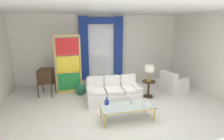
{
  "coord_description": "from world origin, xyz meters",
  "views": [
    {
      "loc": [
        -1.51,
        -4.86,
        2.53
      ],
      "look_at": [
        -0.01,
        0.9,
        1.05
      ],
      "focal_mm": 28.94,
      "sensor_mm": 36.0,
      "label": 1
    }
  ],
  "objects_px": {
    "armchair_white": "(173,84)",
    "stained_glass_divider": "(68,66)",
    "peacock_figurine": "(81,90)",
    "table_lamp_brass": "(149,69)",
    "bottle_blue_decanter": "(131,99)",
    "coffee_table": "(127,107)",
    "round_side_table": "(149,87)",
    "bottle_amber_squat": "(144,104)",
    "vintage_tv": "(46,76)",
    "bottle_crystal_tall": "(107,102)",
    "couch_white_long": "(113,93)"
  },
  "relations": [
    {
      "from": "bottle_blue_decanter",
      "to": "bottle_crystal_tall",
      "type": "xyz_separation_m",
      "value": [
        -0.66,
        0.12,
        -0.06
      ]
    },
    {
      "from": "bottle_crystal_tall",
      "to": "table_lamp_brass",
      "type": "xyz_separation_m",
      "value": [
        1.8,
        1.12,
        0.55
      ]
    },
    {
      "from": "bottle_blue_decanter",
      "to": "stained_glass_divider",
      "type": "distance_m",
      "value": 2.93
    },
    {
      "from": "coffee_table",
      "to": "armchair_white",
      "type": "relative_size",
      "value": 1.52
    },
    {
      "from": "vintage_tv",
      "to": "round_side_table",
      "type": "distance_m",
      "value": 3.75
    },
    {
      "from": "stained_glass_divider",
      "to": "table_lamp_brass",
      "type": "xyz_separation_m",
      "value": [
        2.75,
        -1.16,
        -0.03
      ]
    },
    {
      "from": "bottle_blue_decanter",
      "to": "bottle_crystal_tall",
      "type": "height_order",
      "value": "bottle_blue_decanter"
    },
    {
      "from": "couch_white_long",
      "to": "bottle_blue_decanter",
      "type": "relative_size",
      "value": 5.53
    },
    {
      "from": "bottle_crystal_tall",
      "to": "table_lamp_brass",
      "type": "relative_size",
      "value": 0.37
    },
    {
      "from": "table_lamp_brass",
      "to": "bottle_blue_decanter",
      "type": "bearing_deg",
      "value": -132.51
    },
    {
      "from": "bottle_crystal_tall",
      "to": "armchair_white",
      "type": "relative_size",
      "value": 0.22
    },
    {
      "from": "couch_white_long",
      "to": "coffee_table",
      "type": "distance_m",
      "value": 1.29
    },
    {
      "from": "coffee_table",
      "to": "round_side_table",
      "type": "distance_m",
      "value": 1.86
    },
    {
      "from": "bottle_amber_squat",
      "to": "table_lamp_brass",
      "type": "height_order",
      "value": "table_lamp_brass"
    },
    {
      "from": "peacock_figurine",
      "to": "table_lamp_brass",
      "type": "height_order",
      "value": "table_lamp_brass"
    },
    {
      "from": "bottle_crystal_tall",
      "to": "round_side_table",
      "type": "bearing_deg",
      "value": 31.94
    },
    {
      "from": "bottle_crystal_tall",
      "to": "stained_glass_divider",
      "type": "relative_size",
      "value": 0.1
    },
    {
      "from": "couch_white_long",
      "to": "coffee_table",
      "type": "xyz_separation_m",
      "value": [
        0.06,
        -1.29,
        0.07
      ]
    },
    {
      "from": "bottle_amber_squat",
      "to": "peacock_figurine",
      "type": "relative_size",
      "value": 0.36
    },
    {
      "from": "bottle_blue_decanter",
      "to": "table_lamp_brass",
      "type": "height_order",
      "value": "table_lamp_brass"
    },
    {
      "from": "bottle_amber_squat",
      "to": "vintage_tv",
      "type": "height_order",
      "value": "vintage_tv"
    },
    {
      "from": "armchair_white",
      "to": "table_lamp_brass",
      "type": "height_order",
      "value": "table_lamp_brass"
    },
    {
      "from": "bottle_amber_squat",
      "to": "vintage_tv",
      "type": "bearing_deg",
      "value": 135.72
    },
    {
      "from": "couch_white_long",
      "to": "stained_glass_divider",
      "type": "xyz_separation_m",
      "value": [
        -1.4,
        1.21,
        0.75
      ]
    },
    {
      "from": "coffee_table",
      "to": "vintage_tv",
      "type": "height_order",
      "value": "vintage_tv"
    },
    {
      "from": "stained_glass_divider",
      "to": "round_side_table",
      "type": "bearing_deg",
      "value": -22.82
    },
    {
      "from": "armchair_white",
      "to": "stained_glass_divider",
      "type": "distance_m",
      "value": 4.1
    },
    {
      "from": "armchair_white",
      "to": "stained_glass_divider",
      "type": "xyz_separation_m",
      "value": [
        -3.93,
        0.85,
        0.77
      ]
    },
    {
      "from": "couch_white_long",
      "to": "bottle_amber_squat",
      "type": "bearing_deg",
      "value": -72.13
    },
    {
      "from": "coffee_table",
      "to": "stained_glass_divider",
      "type": "distance_m",
      "value": 2.98
    },
    {
      "from": "coffee_table",
      "to": "round_side_table",
      "type": "height_order",
      "value": "round_side_table"
    },
    {
      "from": "bottle_crystal_tall",
      "to": "bottle_amber_squat",
      "type": "relative_size",
      "value": 0.99
    },
    {
      "from": "armchair_white",
      "to": "round_side_table",
      "type": "bearing_deg",
      "value": -165.59
    },
    {
      "from": "vintage_tv",
      "to": "round_side_table",
      "type": "relative_size",
      "value": 2.26
    },
    {
      "from": "vintage_tv",
      "to": "table_lamp_brass",
      "type": "xyz_separation_m",
      "value": [
        3.56,
        -1.12,
        0.3
      ]
    },
    {
      "from": "vintage_tv",
      "to": "bottle_amber_squat",
      "type": "bearing_deg",
      "value": -44.28
    },
    {
      "from": "peacock_figurine",
      "to": "table_lamp_brass",
      "type": "relative_size",
      "value": 1.05
    },
    {
      "from": "couch_white_long",
      "to": "table_lamp_brass",
      "type": "xyz_separation_m",
      "value": [
        1.34,
        0.06,
        0.72
      ]
    },
    {
      "from": "stained_glass_divider",
      "to": "bottle_crystal_tall",
      "type": "bearing_deg",
      "value": -67.52
    },
    {
      "from": "couch_white_long",
      "to": "bottle_crystal_tall",
      "type": "bearing_deg",
      "value": -113.35
    },
    {
      "from": "bottle_amber_squat",
      "to": "peacock_figurine",
      "type": "bearing_deg",
      "value": 123.33
    },
    {
      "from": "vintage_tv",
      "to": "armchair_white",
      "type": "bearing_deg",
      "value": -9.7
    },
    {
      "from": "table_lamp_brass",
      "to": "coffee_table",
      "type": "bearing_deg",
      "value": -133.59
    },
    {
      "from": "coffee_table",
      "to": "bottle_amber_squat",
      "type": "bearing_deg",
      "value": -21.33
    },
    {
      "from": "table_lamp_brass",
      "to": "armchair_white",
      "type": "bearing_deg",
      "value": 14.41
    },
    {
      "from": "couch_white_long",
      "to": "bottle_amber_squat",
      "type": "height_order",
      "value": "couch_white_long"
    },
    {
      "from": "couch_white_long",
      "to": "peacock_figurine",
      "type": "bearing_deg",
      "value": 142.11
    },
    {
      "from": "bottle_crystal_tall",
      "to": "armchair_white",
      "type": "height_order",
      "value": "armchair_white"
    },
    {
      "from": "couch_white_long",
      "to": "peacock_figurine",
      "type": "relative_size",
      "value": 3.0
    },
    {
      "from": "couch_white_long",
      "to": "coffee_table",
      "type": "relative_size",
      "value": 1.24
    }
  ]
}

